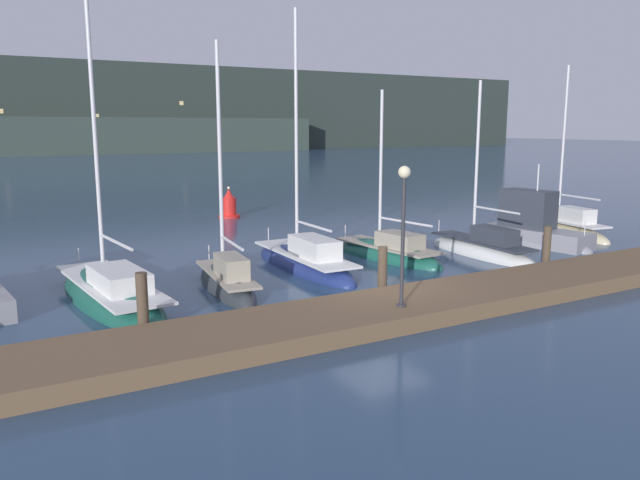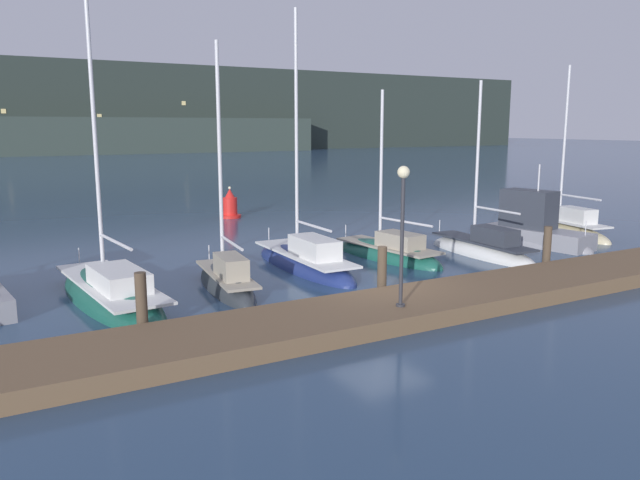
{
  "view_description": "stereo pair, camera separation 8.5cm",
  "coord_description": "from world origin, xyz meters",
  "views": [
    {
      "loc": [
        -10.64,
        -14.83,
        5.11
      ],
      "look_at": [
        0.0,
        3.72,
        1.2
      ],
      "focal_mm": 35.0,
      "sensor_mm": 36.0,
      "label": 1
    },
    {
      "loc": [
        -10.56,
        -14.87,
        5.11
      ],
      "look_at": [
        0.0,
        3.72,
        1.2
      ],
      "focal_mm": 35.0,
      "sensor_mm": 36.0,
      "label": 2
    }
  ],
  "objects": [
    {
      "name": "channel_buoy",
      "position": [
        2.32,
        18.11,
        0.64
      ],
      "size": [
        1.21,
        1.21,
        1.77
      ],
      "color": "red",
      "rests_on": "ground"
    },
    {
      "name": "mooring_pile_1",
      "position": [
        -7.12,
        -0.03,
        0.82
      ],
      "size": [
        0.28,
        0.28,
        1.64
      ],
      "primitive_type": "cylinder",
      "color": "#4C3D2D",
      "rests_on": "ground"
    },
    {
      "name": "sailboat_berth_6",
      "position": [
        3.62,
        4.65,
        0.1
      ],
      "size": [
        2.32,
        5.86,
        7.15
      ],
      "color": "#195647",
      "rests_on": "ground"
    },
    {
      "name": "ground_plane",
      "position": [
        0.0,
        0.0,
        0.0
      ],
      "size": [
        400.0,
        400.0,
        0.0
      ],
      "primitive_type": "plane",
      "color": "navy"
    },
    {
      "name": "mooring_pile_2",
      "position": [
        0.0,
        -0.03,
        0.8
      ],
      "size": [
        0.28,
        0.28,
        1.6
      ],
      "primitive_type": "cylinder",
      "color": "#4C3D2D",
      "rests_on": "ground"
    },
    {
      "name": "sailboat_berth_7",
      "position": [
        7.2,
        3.19,
        0.13
      ],
      "size": [
        1.64,
        6.0,
        7.48
      ],
      "color": "white",
      "rests_on": "ground"
    },
    {
      "name": "sailboat_berth_5",
      "position": [
        -0.05,
        4.76,
        0.13
      ],
      "size": [
        1.91,
        7.03,
        9.84
      ],
      "color": "navy",
      "rests_on": "ground"
    },
    {
      "name": "hillside_backdrop",
      "position": [
        -2.25,
        116.85,
        7.98
      ],
      "size": [
        240.0,
        23.0,
        17.31
      ],
      "color": "#28332D",
      "rests_on": "ground"
    },
    {
      "name": "sailboat_berth_4",
      "position": [
        -3.65,
        3.27,
        0.14
      ],
      "size": [
        1.82,
        5.27,
        8.36
      ],
      "color": "#2D3338",
      "rests_on": "ground"
    },
    {
      "name": "dock_lamppost",
      "position": [
        -0.92,
        -2.18,
        2.93
      ],
      "size": [
        0.32,
        0.32,
        3.68
      ],
      "color": "#2D2D33",
      "rests_on": "dock"
    },
    {
      "name": "dock",
      "position": [
        0.0,
        -1.68,
        0.23
      ],
      "size": [
        38.19,
        2.8,
        0.45
      ],
      "primitive_type": "cube",
      "color": "brown",
      "rests_on": "ground"
    },
    {
      "name": "mooring_pile_3",
      "position": [
        7.12,
        -0.03,
        0.82
      ],
      "size": [
        0.28,
        0.28,
        1.64
      ],
      "primitive_type": "cylinder",
      "color": "#4C3D2D",
      "rests_on": "ground"
    },
    {
      "name": "sailboat_berth_9",
      "position": [
        14.1,
        4.78,
        0.17
      ],
      "size": [
        2.31,
        5.8,
        8.47
      ],
      "color": "beige",
      "rests_on": "ground"
    },
    {
      "name": "sailboat_berth_3",
      "position": [
        -7.14,
        3.65,
        0.11
      ],
      "size": [
        2.64,
        7.68,
        12.17
      ],
      "color": "#195647",
      "rests_on": "ground"
    },
    {
      "name": "motorboat_berth_8",
      "position": [
        10.85,
        3.78,
        0.42
      ],
      "size": [
        2.49,
        5.34,
        4.13
      ],
      "color": "gray",
      "rests_on": "ground"
    }
  ]
}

